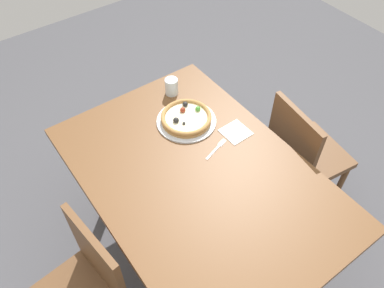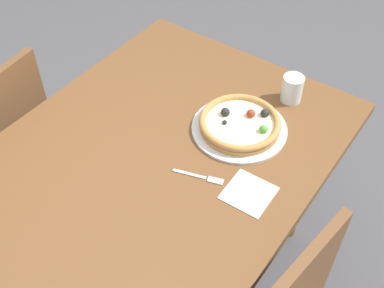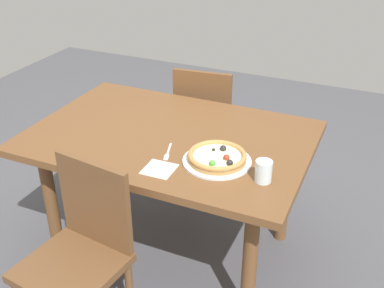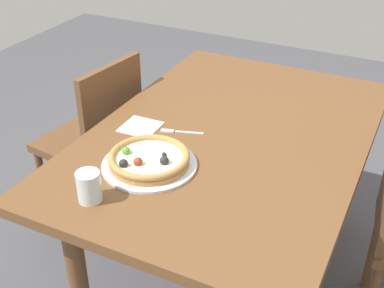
{
  "view_description": "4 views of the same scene",
  "coord_description": "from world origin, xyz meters",
  "px_view_note": "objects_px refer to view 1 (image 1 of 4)",
  "views": [
    {
      "loc": [
        0.92,
        -0.7,
        2.29
      ],
      "look_at": [
        -0.17,
        0.08,
        0.78
      ],
      "focal_mm": 36.59,
      "sensor_mm": 36.0,
      "label": 1
    },
    {
      "loc": [
        0.74,
        0.73,
        1.93
      ],
      "look_at": [
        -0.17,
        0.08,
        0.78
      ],
      "focal_mm": 45.8,
      "sensor_mm": 36.0,
      "label": 2
    },
    {
      "loc": [
        -1.0,
        1.96,
        1.91
      ],
      "look_at": [
        -0.17,
        0.08,
        0.78
      ],
      "focal_mm": 44.11,
      "sensor_mm": 36.0,
      "label": 3
    },
    {
      "loc": [
        -1.57,
        -0.61,
        1.73
      ],
      "look_at": [
        -0.17,
        0.08,
        0.78
      ],
      "focal_mm": 47.58,
      "sensor_mm": 36.0,
      "label": 4
    }
  ],
  "objects_px": {
    "plate": "(186,121)",
    "napkin": "(236,132)",
    "fork": "(217,148)",
    "dining_table": "(198,186)",
    "drinking_glass": "(172,87)",
    "chair_far": "(302,154)",
    "pizza": "(186,118)"
  },
  "relations": [
    {
      "from": "plate",
      "to": "napkin",
      "type": "height_order",
      "value": "plate"
    },
    {
      "from": "plate",
      "to": "fork",
      "type": "height_order",
      "value": "plate"
    },
    {
      "from": "dining_table",
      "to": "drinking_glass",
      "type": "distance_m",
      "value": 0.64
    },
    {
      "from": "chair_far",
      "to": "napkin",
      "type": "height_order",
      "value": "chair_far"
    },
    {
      "from": "plate",
      "to": "pizza",
      "type": "bearing_deg",
      "value": 155.84
    },
    {
      "from": "drinking_glass",
      "to": "napkin",
      "type": "height_order",
      "value": "drinking_glass"
    },
    {
      "from": "chair_far",
      "to": "fork",
      "type": "distance_m",
      "value": 0.61
    },
    {
      "from": "chair_far",
      "to": "pizza",
      "type": "xyz_separation_m",
      "value": [
        -0.42,
        -0.55,
        0.29
      ]
    },
    {
      "from": "pizza",
      "to": "fork",
      "type": "distance_m",
      "value": 0.25
    },
    {
      "from": "dining_table",
      "to": "chair_far",
      "type": "distance_m",
      "value": 0.74
    },
    {
      "from": "plate",
      "to": "pizza",
      "type": "relative_size",
      "value": 1.18
    },
    {
      "from": "dining_table",
      "to": "chair_far",
      "type": "bearing_deg",
      "value": 82.82
    },
    {
      "from": "dining_table",
      "to": "drinking_glass",
      "type": "relative_size",
      "value": 14.52
    },
    {
      "from": "pizza",
      "to": "fork",
      "type": "height_order",
      "value": "pizza"
    },
    {
      "from": "chair_far",
      "to": "drinking_glass",
      "type": "relative_size",
      "value": 8.87
    },
    {
      "from": "dining_table",
      "to": "plate",
      "type": "height_order",
      "value": "plate"
    },
    {
      "from": "chair_far",
      "to": "fork",
      "type": "height_order",
      "value": "chair_far"
    },
    {
      "from": "fork",
      "to": "napkin",
      "type": "xyz_separation_m",
      "value": [
        -0.03,
        0.15,
        -0.0
      ]
    },
    {
      "from": "dining_table",
      "to": "pizza",
      "type": "distance_m",
      "value": 0.39
    },
    {
      "from": "plate",
      "to": "napkin",
      "type": "xyz_separation_m",
      "value": [
        0.22,
        0.17,
        -0.0
      ]
    },
    {
      "from": "pizza",
      "to": "drinking_glass",
      "type": "distance_m",
      "value": 0.25
    },
    {
      "from": "chair_far",
      "to": "napkin",
      "type": "relative_size",
      "value": 6.39
    },
    {
      "from": "dining_table",
      "to": "pizza",
      "type": "bearing_deg",
      "value": 153.88
    },
    {
      "from": "chair_far",
      "to": "pizza",
      "type": "distance_m",
      "value": 0.75
    },
    {
      "from": "dining_table",
      "to": "drinking_glass",
      "type": "xyz_separation_m",
      "value": [
        -0.58,
        0.23,
        0.14
      ]
    },
    {
      "from": "plate",
      "to": "napkin",
      "type": "distance_m",
      "value": 0.28
    },
    {
      "from": "plate",
      "to": "drinking_glass",
      "type": "xyz_separation_m",
      "value": [
        -0.24,
        0.07,
        0.05
      ]
    },
    {
      "from": "chair_far",
      "to": "drinking_glass",
      "type": "height_order",
      "value": "chair_far"
    },
    {
      "from": "plate",
      "to": "drinking_glass",
      "type": "distance_m",
      "value": 0.26
    },
    {
      "from": "fork",
      "to": "napkin",
      "type": "distance_m",
      "value": 0.15
    },
    {
      "from": "chair_far",
      "to": "fork",
      "type": "bearing_deg",
      "value": -100.23
    },
    {
      "from": "plate",
      "to": "drinking_glass",
      "type": "bearing_deg",
      "value": 164.32
    }
  ]
}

